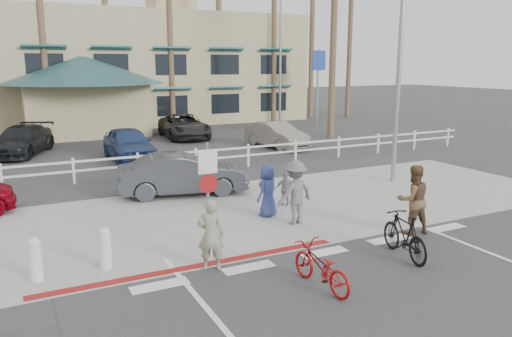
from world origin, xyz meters
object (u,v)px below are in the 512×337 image
bike_red (321,267)px  bike_black (404,235)px  sign_post (208,190)px  car_white_sedan (183,174)px

bike_red → bike_black: bike_black is taller
bike_black → sign_post: bearing=-24.1°
sign_post → bike_red: sign_post is taller
bike_red → bike_black: size_ratio=0.96×
bike_black → car_white_sedan: 8.20m
bike_red → car_white_sedan: bearing=-93.6°
bike_red → car_white_sedan: size_ratio=0.40×
sign_post → bike_red: size_ratio=1.68×
car_white_sedan → bike_black: bearing=-148.8°
bike_red → sign_post: bearing=-74.1°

